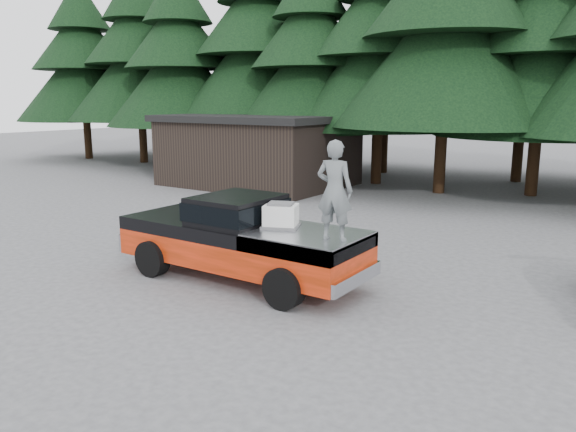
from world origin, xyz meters
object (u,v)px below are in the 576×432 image
Objects in this scene: pickup_truck at (241,251)px; man_on_bed at (335,191)px; utility_building at (258,150)px; air_compressor at (281,217)px.

pickup_truck is 3.07× the size of man_on_bed.
pickup_truck is at bearing -54.37° from utility_building.
utility_building reaches higher than man_on_bed.
utility_building reaches higher than pickup_truck.
air_compressor is at bearing -50.96° from utility_building.
air_compressor is 0.35× the size of man_on_bed.
pickup_truck is at bearing -15.56° from man_on_bed.
pickup_truck is at bearing 162.20° from air_compressor.
pickup_truck is 14.56m from utility_building.
man_on_bed is (1.49, -0.32, 0.74)m from air_compressor.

